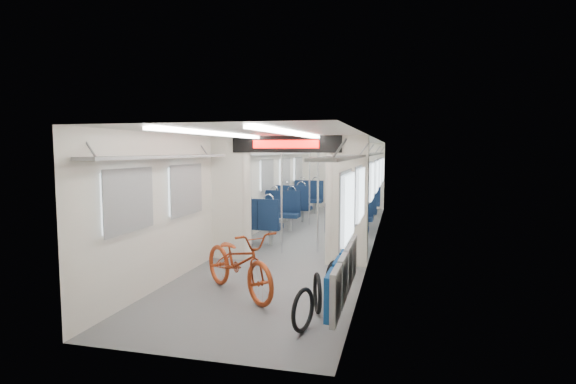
% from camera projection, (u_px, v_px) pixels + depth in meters
% --- Properties ---
extents(carriage, '(12.00, 12.02, 2.31)m').
position_uv_depth(carriage, '(307.00, 175.00, 9.81)').
color(carriage, '#515456').
rests_on(carriage, ground).
extents(bicycle, '(1.78, 1.65, 0.95)m').
position_uv_depth(bicycle, '(239.00, 262.00, 6.33)').
color(bicycle, '#9D3816').
rests_on(bicycle, ground).
extents(flip_bench, '(0.12, 2.13, 0.55)m').
position_uv_depth(flip_bench, '(343.00, 273.00, 5.34)').
color(flip_bench, gray).
rests_on(flip_bench, carriage).
extents(bike_hoop_a, '(0.18, 0.50, 0.51)m').
position_uv_depth(bike_hoop_a, '(303.00, 312.00, 5.04)').
color(bike_hoop_a, black).
rests_on(bike_hoop_a, ground).
extents(bike_hoop_b, '(0.21, 0.51, 0.52)m').
position_uv_depth(bike_hoop_b, '(317.00, 295.00, 5.62)').
color(bike_hoop_b, black).
rests_on(bike_hoop_b, ground).
extents(bike_hoop_c, '(0.17, 0.46, 0.46)m').
position_uv_depth(bike_hoop_c, '(333.00, 278.00, 6.48)').
color(bike_hoop_c, black).
rests_on(bike_hoop_c, ground).
extents(seat_bay_near_left, '(0.93, 2.17, 1.13)m').
position_uv_depth(seat_bay_near_left, '(272.00, 214.00, 10.55)').
color(seat_bay_near_left, '#0C1A35').
rests_on(seat_bay_near_left, ground).
extents(seat_bay_near_right, '(0.88, 1.94, 1.06)m').
position_uv_depth(seat_bay_near_right, '(351.00, 218.00, 10.09)').
color(seat_bay_near_right, '#0C1A35').
rests_on(seat_bay_near_right, ground).
extents(seat_bay_far_left, '(0.96, 2.33, 1.18)m').
position_uv_depth(seat_bay_far_left, '(301.00, 198.00, 13.73)').
color(seat_bay_far_left, '#0C1A35').
rests_on(seat_bay_far_left, ground).
extents(seat_bay_far_right, '(0.93, 2.19, 1.14)m').
position_uv_depth(seat_bay_far_right, '(362.00, 202.00, 12.94)').
color(seat_bay_far_right, '#0C1A35').
rests_on(seat_bay_far_right, ground).
extents(stanchion_near_left, '(0.04, 0.04, 2.30)m').
position_uv_depth(stanchion_near_left, '(282.00, 196.00, 8.81)').
color(stanchion_near_left, silver).
rests_on(stanchion_near_left, ground).
extents(stanchion_near_right, '(0.04, 0.04, 2.30)m').
position_uv_depth(stanchion_near_right, '(318.00, 195.00, 8.88)').
color(stanchion_near_right, silver).
rests_on(stanchion_near_right, ground).
extents(stanchion_far_left, '(0.04, 0.04, 2.30)m').
position_uv_depth(stanchion_far_left, '(309.00, 183.00, 12.21)').
color(stanchion_far_left, silver).
rests_on(stanchion_far_left, ground).
extents(stanchion_far_right, '(0.05, 0.05, 2.30)m').
position_uv_depth(stanchion_far_right, '(331.00, 185.00, 11.55)').
color(stanchion_far_right, silver).
rests_on(stanchion_far_right, ground).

